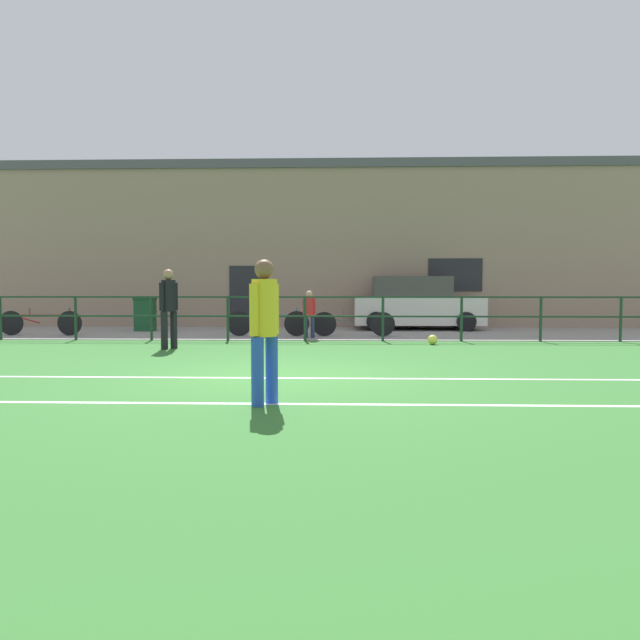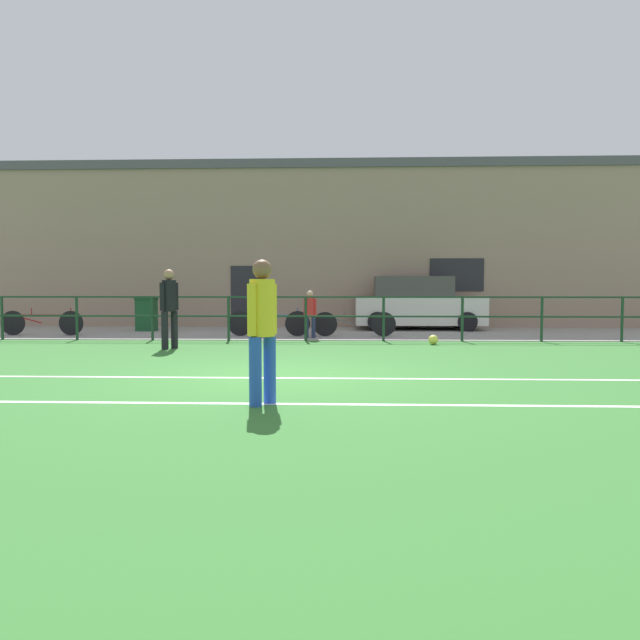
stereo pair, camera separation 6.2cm
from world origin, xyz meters
name	(u,v)px [view 2 (the right image)]	position (x,y,z in m)	size (l,w,h in m)	color
ground	(282,376)	(0.00, 0.00, -0.02)	(60.00, 44.00, 0.04)	#33702D
field_line_touchline	(279,378)	(0.00, -0.35, 0.00)	(36.00, 0.11, 0.00)	white
field_line_hash	(261,404)	(0.00, -2.38, 0.00)	(36.00, 0.11, 0.00)	white
pavement_strip	(311,333)	(0.00, 8.50, 0.01)	(48.00, 5.00, 0.02)	gray
perimeter_fence	(306,312)	(0.00, 6.00, 0.75)	(36.07, 0.07, 1.15)	#193823
clubhouse_facade	(317,246)	(0.00, 12.20, 2.85)	(28.00, 2.56, 5.69)	gray
player_goalkeeper	(169,304)	(-2.92, 3.86, 1.01)	(0.33, 0.42, 1.78)	black
player_striker	(262,323)	(0.03, -2.41, 0.98)	(0.31, 0.41, 1.72)	blue
soccer_ball_match	(433,340)	(3.14, 5.11, 0.12)	(0.23, 0.23, 0.23)	#E5E04C
spectator_child	(310,311)	(0.08, 6.65, 0.74)	(0.34, 0.22, 1.27)	#232D4C
parked_car_red	(417,305)	(3.34, 9.99, 0.82)	(4.06, 1.80, 1.70)	silver
bicycle_parked_0	(42,323)	(-7.55, 7.20, 0.38)	(2.37, 0.04, 0.78)	black
bicycle_parked_1	(269,323)	(-1.11, 7.20, 0.38)	(2.30, 0.04, 0.79)	black
bicycle_parked_2	(354,324)	(1.27, 7.20, 0.37)	(2.29, 0.04, 0.77)	black
trash_bin_0	(147,314)	(-5.15, 9.00, 0.54)	(0.60, 0.51, 1.04)	#194C28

